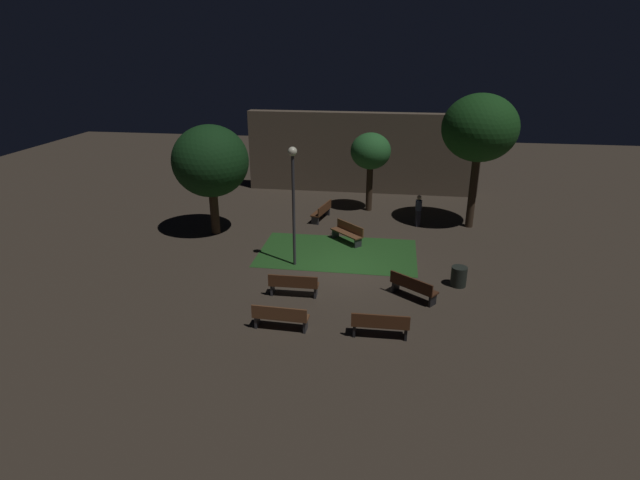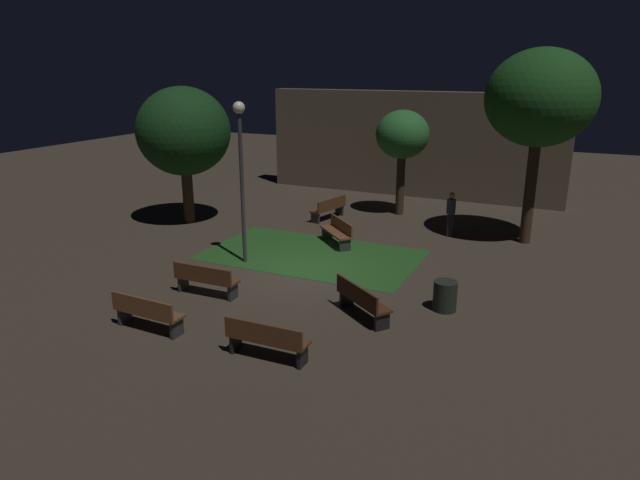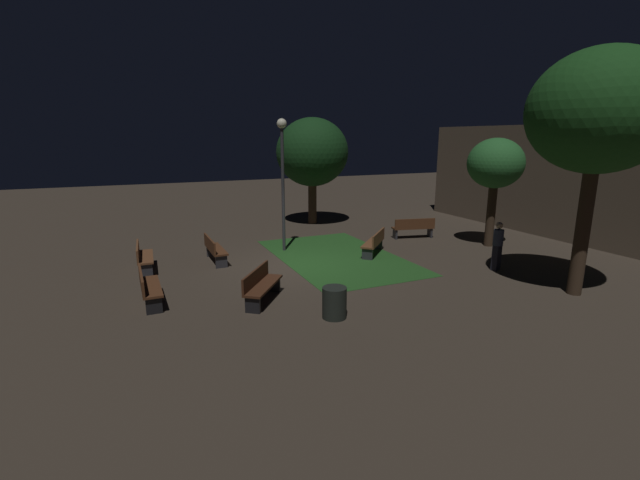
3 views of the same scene
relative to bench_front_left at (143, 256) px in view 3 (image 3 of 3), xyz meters
name	(u,v)px [view 3 (image 3 of 3)]	position (x,y,z in m)	size (l,w,h in m)	color
ground_plane	(303,265)	(1.59, 4.98, -0.48)	(60.00, 60.00, 0.00)	#3D3328
grass_lawn	(337,256)	(1.08, 6.55, -0.48)	(6.86, 4.08, 0.01)	#23511E
bench_front_left	(143,256)	(0.00, 0.00, 0.00)	(1.82, 0.55, 0.88)	brown
bench_path_side	(148,286)	(3.18, 0.00, 0.00)	(1.81, 0.51, 0.88)	#512D19
bench_near_trees	(414,227)	(-0.22, 10.85, 0.00)	(0.87, 1.86, 0.88)	#512D19
bench_lawn_edge	(375,242)	(1.39, 7.95, 0.00)	(1.63, 1.60, 0.88)	brown
bench_by_lamp	(214,249)	(-0.03, 2.31, 0.00)	(1.81, 0.50, 0.88)	#512D19
bench_back_row	(261,284)	(4.24, 2.75, 0.00)	(1.73, 1.46, 0.88)	#422314
tree_left_canopy	(600,113)	(7.23, 10.92, 4.39)	(3.55, 3.55, 6.49)	#38281C
tree_near_wall	(312,153)	(-5.04, 8.16, 3.04)	(3.52, 3.52, 5.20)	#423021
tree_back_left	(495,165)	(2.08, 12.85, 2.74)	(2.13, 2.13, 4.25)	#38281C
lamp_post_path_center	(282,164)	(-0.54, 5.07, 2.83)	(0.36, 0.36, 4.93)	#333338
trash_bin	(334,303)	(5.99, 4.07, -0.10)	(0.59, 0.59, 0.77)	black
pedestrian	(498,245)	(4.66, 10.61, 0.37)	(0.32, 0.33, 1.61)	black
building_wall_backdrop	(546,181)	(1.38, 16.61, 1.92)	(13.91, 0.80, 4.80)	brown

